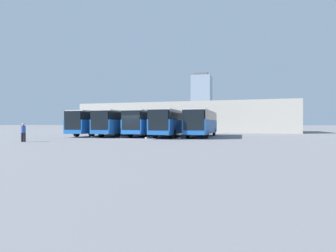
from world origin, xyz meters
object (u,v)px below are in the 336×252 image
at_px(bus_0, 202,122).
at_px(bus_2, 149,122).
at_px(bus_4, 100,122).
at_px(pedestrian, 23,132).
at_px(bus_1, 173,122).
at_px(bus_3, 123,122).

xyz_separation_m(bus_0, bus_2, (6.91, 0.15, 0.00)).
relative_size(bus_4, pedestrian, 7.22).
relative_size(bus_1, pedestrian, 7.22).
height_order(bus_4, pedestrian, bus_4).
bearing_deg(bus_0, bus_3, 4.03).
xyz_separation_m(bus_1, pedestrian, (10.15, 12.74, -0.89)).
distance_m(bus_3, bus_4, 3.45).
height_order(bus_0, pedestrian, bus_0).
height_order(bus_0, bus_1, same).
bearing_deg(bus_2, bus_0, -179.43).
height_order(bus_3, pedestrian, bus_3).
distance_m(bus_3, pedestrian, 13.39).
bearing_deg(bus_3, bus_4, -0.13).
bearing_deg(bus_2, bus_3, 10.82).
height_order(bus_0, bus_3, same).
bearing_deg(bus_1, bus_2, -15.58).
xyz_separation_m(bus_2, bus_4, (6.91, 0.74, 0.00)).
distance_m(bus_0, bus_4, 13.85).
bearing_deg(bus_4, bus_1, 178.31).
relative_size(bus_0, bus_2, 1.00).
distance_m(bus_0, bus_3, 10.40).
bearing_deg(bus_0, bus_4, 2.99).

